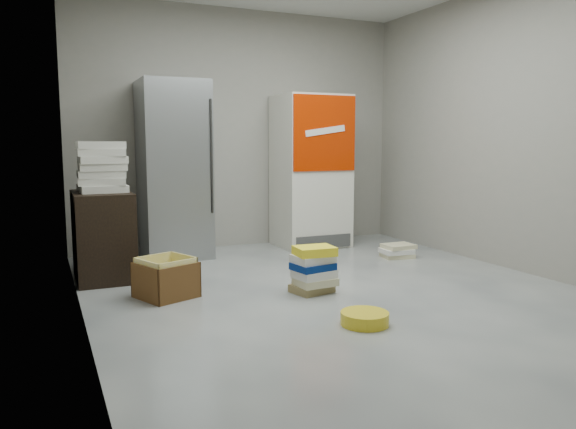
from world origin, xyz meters
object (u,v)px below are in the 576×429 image
at_px(coke_cooler, 311,171).
at_px(phonebook_stack_main, 314,270).
at_px(steel_fridge, 174,170).
at_px(cardboard_box, 166,281).
at_px(wood_shelf, 103,235).

bearing_deg(coke_cooler, phonebook_stack_main, -115.50).
bearing_deg(steel_fridge, cardboard_box, -105.34).
relative_size(coke_cooler, wood_shelf, 2.25).
xyz_separation_m(steel_fridge, coke_cooler, (1.65, -0.01, -0.05)).
distance_m(steel_fridge, phonebook_stack_main, 2.23).
relative_size(phonebook_stack_main, cardboard_box, 0.75).
bearing_deg(coke_cooler, steel_fridge, 179.82).
height_order(coke_cooler, wood_shelf, coke_cooler).
height_order(steel_fridge, wood_shelf, steel_fridge).
bearing_deg(cardboard_box, coke_cooler, 15.45).
height_order(wood_shelf, cardboard_box, wood_shelf).
relative_size(coke_cooler, cardboard_box, 3.42).
height_order(coke_cooler, phonebook_stack_main, coke_cooler).
bearing_deg(cardboard_box, steel_fridge, 52.61).
bearing_deg(wood_shelf, cardboard_box, -66.17).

